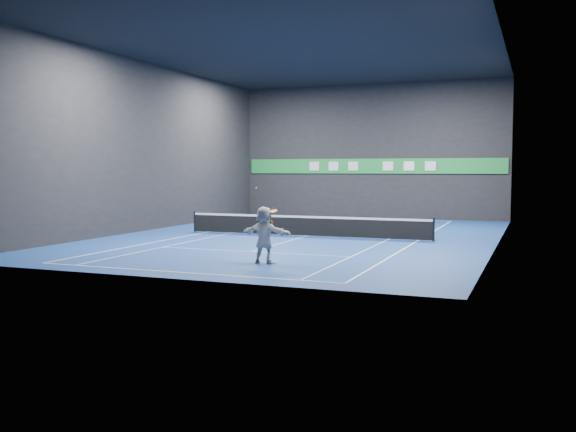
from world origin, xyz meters
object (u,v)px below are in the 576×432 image
at_px(tennis_ball, 256,188).
at_px(tennis_racket, 272,213).
at_px(player, 264,235).
at_px(tennis_net, 306,225).

height_order(tennis_ball, tennis_racket, tennis_ball).
relative_size(player, tennis_ball, 28.18).
bearing_deg(tennis_net, player, -79.21).
distance_m(player, tennis_ball, 1.69).
bearing_deg(tennis_ball, tennis_racket, -14.44).
relative_size(tennis_ball, tennis_racket, 0.10).
xyz_separation_m(player, tennis_ball, (-0.41, 0.23, 1.62)).
distance_m(player, tennis_racket, 0.83).
bearing_deg(tennis_racket, tennis_net, 102.57).
bearing_deg(player, tennis_racket, -165.54).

